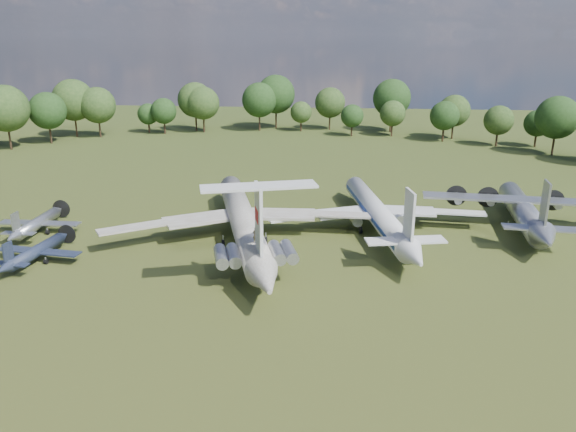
# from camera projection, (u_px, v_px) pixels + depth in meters

# --- Properties ---
(ground) EXTENTS (300.00, 300.00, 0.00)m
(ground) POSITION_uv_depth(u_px,v_px,m) (224.00, 238.00, 79.35)
(ground) COLOR #203E14
(ground) RESTS_ON ground
(il62_airliner) EXTENTS (51.30, 59.18, 4.94)m
(il62_airliner) POSITION_uv_depth(u_px,v_px,m) (243.00, 225.00, 77.44)
(il62_airliner) COLOR #B4B3AF
(il62_airliner) RESTS_ON ground
(tu104_jet) EXTENTS (39.73, 48.19, 4.28)m
(tu104_jet) POSITION_uv_depth(u_px,v_px,m) (377.00, 217.00, 81.84)
(tu104_jet) COLOR silver
(tu104_jet) RESTS_ON ground
(an12_transport) EXTENTS (31.74, 34.84, 4.27)m
(an12_transport) POSITION_uv_depth(u_px,v_px,m) (523.00, 214.00, 82.96)
(an12_transport) COLOR #989AA0
(an12_transport) RESTS_ON ground
(small_prop_west) EXTENTS (12.78, 16.31, 2.22)m
(small_prop_west) POSITION_uv_depth(u_px,v_px,m) (37.00, 254.00, 70.67)
(small_prop_west) COLOR black
(small_prop_west) RESTS_ON ground
(small_prop_northwest) EXTENTS (11.91, 16.22, 2.38)m
(small_prop_northwest) POSITION_uv_depth(u_px,v_px,m) (38.00, 226.00, 80.94)
(small_prop_northwest) COLOR #989AA0
(small_prop_northwest) RESTS_ON ground
(person_on_il62) EXTENTS (0.76, 0.59, 1.83)m
(person_on_il62) POSITION_uv_depth(u_px,v_px,m) (255.00, 235.00, 63.48)
(person_on_il62) COLOR olive
(person_on_il62) RESTS_ON il62_airliner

